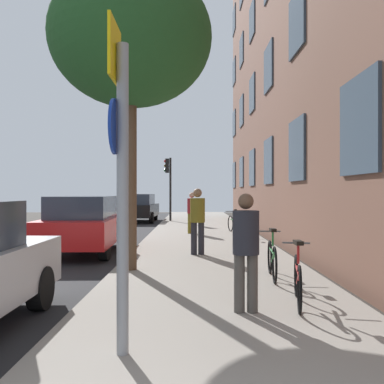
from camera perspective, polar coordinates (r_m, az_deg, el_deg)
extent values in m
plane|color=#332D28|center=(16.27, -11.17, -6.17)|extent=(41.80, 41.80, 0.00)
cube|color=#232326|center=(16.79, -18.26, -5.96)|extent=(7.00, 38.00, 0.01)
cube|color=gray|center=(15.97, 1.33, -6.07)|extent=(4.20, 38.00, 0.12)
cube|color=#384756|center=(7.64, 21.10, 8.32)|extent=(0.06, 1.61, 1.64)
cube|color=#384756|center=(11.60, 13.56, 5.47)|extent=(0.06, 1.61, 1.64)
cube|color=#384756|center=(15.66, 9.91, 4.05)|extent=(0.06, 1.61, 1.64)
cube|color=#384756|center=(19.77, 7.78, 3.21)|extent=(0.06, 1.61, 1.64)
cube|color=#384756|center=(23.90, 6.39, 2.65)|extent=(0.06, 1.61, 1.64)
cube|color=#384756|center=(28.04, 5.41, 2.26)|extent=(0.06, 1.61, 1.64)
cube|color=#384756|center=(12.38, 13.56, 21.20)|extent=(0.06, 1.61, 1.64)
cube|color=#384756|center=(16.25, 9.91, 15.99)|extent=(0.06, 1.61, 1.64)
cube|color=#384756|center=(20.24, 7.78, 12.78)|extent=(0.06, 1.61, 1.64)
cube|color=#384756|center=(24.29, 6.39, 10.62)|extent=(0.06, 1.61, 1.64)
cube|color=#384756|center=(28.37, 5.41, 9.08)|extent=(0.06, 1.61, 1.64)
cube|color=#384756|center=(21.24, 7.78, 21.69)|extent=(0.06, 1.61, 1.64)
cube|color=#384756|center=(25.13, 6.39, 18.20)|extent=(0.06, 1.61, 1.64)
cube|color=#384756|center=(29.09, 5.41, 15.65)|extent=(0.06, 1.61, 1.64)
cube|color=#384756|center=(30.18, 5.41, 21.83)|extent=(0.06, 1.61, 1.64)
cylinder|color=gray|center=(4.35, -9.47, -0.90)|extent=(0.12, 0.12, 3.12)
cube|color=yellow|center=(4.58, -10.51, 17.88)|extent=(0.03, 0.60, 0.60)
cylinder|color=#14339E|center=(4.41, -10.51, 8.57)|extent=(0.03, 0.56, 0.56)
cylinder|color=black|center=(24.18, -3.13, 0.36)|extent=(0.12, 0.12, 3.57)
cube|color=black|center=(24.23, -3.55, 3.52)|extent=(0.20, 0.24, 0.80)
sphere|color=red|center=(24.25, -3.81, 4.13)|extent=(0.16, 0.16, 0.16)
sphere|color=#523707|center=(24.24, -3.81, 3.52)|extent=(0.16, 0.16, 0.16)
sphere|color=#083E11|center=(24.22, -3.81, 2.90)|extent=(0.16, 0.16, 0.16)
cylinder|color=brown|center=(9.06, -8.38, 1.88)|extent=(0.24, 0.24, 3.85)
ellipsoid|color=#235123|center=(9.62, -8.38, 19.71)|extent=(3.41, 3.41, 2.90)
torus|color=black|center=(6.97, 13.49, -10.76)|extent=(0.17, 0.65, 0.65)
torus|color=black|center=(6.01, 13.92, -12.50)|extent=(0.17, 0.65, 0.65)
cylinder|color=#B21E1E|center=(6.46, 13.69, -10.00)|extent=(0.20, 0.83, 0.04)
cylinder|color=#B21E1E|center=(6.23, 13.80, -11.13)|extent=(0.14, 0.50, 0.27)
cylinder|color=#B21E1E|center=(6.28, 13.75, -8.01)|extent=(0.04, 0.04, 0.28)
cube|color=black|center=(6.26, 13.75, -6.56)|extent=(0.10, 0.24, 0.06)
cylinder|color=#4C4C4C|center=(6.90, 13.49, -6.62)|extent=(0.42, 0.11, 0.03)
torus|color=black|center=(8.77, 10.12, -8.51)|extent=(0.10, 0.66, 0.66)
torus|color=black|center=(7.83, 10.73, -9.53)|extent=(0.10, 0.66, 0.66)
cylinder|color=#267233|center=(8.27, 10.40, -7.74)|extent=(0.12, 0.81, 0.04)
cylinder|color=#267233|center=(8.05, 10.56, -8.55)|extent=(0.09, 0.49, 0.27)
cylinder|color=#267233|center=(8.10, 10.50, -6.13)|extent=(0.04, 0.04, 0.28)
cube|color=black|center=(8.09, 10.50, -5.00)|extent=(0.10, 0.24, 0.06)
cylinder|color=#4C4C4C|center=(8.71, 10.12, -5.18)|extent=(0.42, 0.07, 0.03)
torus|color=black|center=(15.92, 6.08, -4.71)|extent=(0.08, 0.65, 0.64)
torus|color=black|center=(14.92, 6.28, -5.02)|extent=(0.08, 0.65, 0.64)
cylinder|color=#267233|center=(15.40, 6.18, -4.21)|extent=(0.09, 0.85, 0.04)
cylinder|color=#267233|center=(15.16, 6.23, -4.58)|extent=(0.07, 0.52, 0.28)
cylinder|color=#267233|center=(15.24, 6.21, -3.33)|extent=(0.04, 0.04, 0.28)
cube|color=black|center=(15.23, 6.21, -2.73)|extent=(0.10, 0.24, 0.06)
cylinder|color=#4C4C4C|center=(15.88, 6.08, -2.90)|extent=(0.42, 0.05, 0.03)
torus|color=black|center=(17.78, 4.93, -4.21)|extent=(0.18, 0.64, 0.65)
torus|color=black|center=(16.87, 5.94, -4.43)|extent=(0.18, 0.64, 0.65)
cylinder|color=#267233|center=(17.31, 5.42, -3.73)|extent=(0.23, 0.80, 0.04)
cylinder|color=#267233|center=(17.09, 5.68, -4.05)|extent=(0.15, 0.49, 0.27)
cylinder|color=#267233|center=(17.16, 5.58, -2.94)|extent=(0.04, 0.04, 0.28)
cube|color=black|center=(17.16, 5.58, -2.40)|extent=(0.10, 0.24, 0.06)
cylinder|color=#4C4C4C|center=(17.75, 4.93, -2.58)|extent=(0.42, 0.12, 0.03)
cylinder|color=#4C4742|center=(5.95, 6.10, -11.99)|extent=(0.15, 0.15, 0.79)
cylinder|color=#4C4742|center=(5.97, 7.83, -11.95)|extent=(0.15, 0.15, 0.79)
cylinder|color=#26262D|center=(5.85, 6.97, -5.38)|extent=(0.50, 0.50, 0.59)
sphere|color=brown|center=(5.83, 6.97, -1.24)|extent=(0.21, 0.21, 0.21)
cylinder|color=#26262D|center=(11.18, 0.03, -6.21)|extent=(0.16, 0.16, 0.84)
cylinder|color=#26262D|center=(11.18, 1.00, -6.21)|extent=(0.16, 0.16, 0.84)
cylinder|color=olive|center=(11.12, 0.52, -2.44)|extent=(0.46, 0.46, 0.63)
sphere|color=#936B4C|center=(11.11, 0.52, -0.12)|extent=(0.23, 0.23, 0.23)
cylinder|color=olive|center=(16.82, -0.55, -4.21)|extent=(0.15, 0.15, 0.79)
cylinder|color=olive|center=(16.82, 0.06, -4.21)|extent=(0.15, 0.15, 0.79)
cylinder|color=maroon|center=(16.78, -0.25, -1.86)|extent=(0.44, 0.44, 0.59)
sphere|color=tan|center=(16.77, -0.25, -0.42)|extent=(0.21, 0.21, 0.21)
cylinder|color=black|center=(6.82, -19.79, -12.01)|extent=(0.22, 0.64, 0.64)
cube|color=red|center=(12.64, -14.32, -4.85)|extent=(2.00, 4.45, 0.70)
cube|color=#2D3847|center=(12.39, -14.56, -1.94)|extent=(1.64, 2.51, 0.60)
cylinder|color=black|center=(14.25, -16.26, -5.72)|extent=(0.22, 0.64, 0.64)
cylinder|color=black|center=(13.88, -9.48, -5.87)|extent=(0.22, 0.64, 0.64)
cylinder|color=black|center=(11.59, -20.12, -7.03)|extent=(0.22, 0.64, 0.64)
cylinder|color=black|center=(11.13, -11.83, -7.32)|extent=(0.22, 0.64, 0.64)
cube|color=black|center=(25.19, -7.17, -2.43)|extent=(1.92, 4.26, 0.70)
cube|color=#2D3847|center=(24.96, -7.23, -0.96)|extent=(1.56, 2.40, 0.60)
cylinder|color=black|center=(26.64, -8.53, -3.05)|extent=(0.22, 0.64, 0.64)
cylinder|color=black|center=(26.46, -5.11, -3.07)|extent=(0.22, 0.64, 0.64)
cylinder|color=black|center=(23.99, -9.46, -3.39)|extent=(0.22, 0.64, 0.64)
cylinder|color=black|center=(23.79, -5.66, -3.42)|extent=(0.22, 0.64, 0.64)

